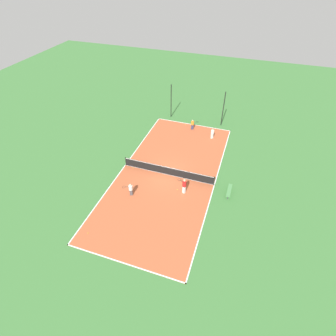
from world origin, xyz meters
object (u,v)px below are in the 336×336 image
object	(u,v)px
tennis_net	(168,171)
tennis_ball_near_net	(186,124)
fence_post_back_right	(223,109)
tennis_ball_left_sideline	(177,190)
player_center_orange	(193,124)
player_far_white	(131,189)
bench	(229,191)
tennis_ball_right_alley	(88,233)
fence_post_back_left	(171,101)
tennis_ball_far_baseline	(133,168)
player_coach_red	(184,185)
player_near_white	(212,133)

from	to	relation	value
tennis_net	tennis_ball_near_net	distance (m)	10.20
tennis_net	fence_post_back_right	bearing A→B (deg)	73.28
tennis_ball_left_sideline	fence_post_back_right	bearing A→B (deg)	81.92
player_center_orange	player_far_white	distance (m)	13.50
bench	player_far_white	bearing A→B (deg)	109.84
tennis_net	tennis_ball_right_alley	bearing A→B (deg)	-113.49
tennis_ball_near_net	fence_post_back_left	world-z (taller)	fence_post_back_left
bench	player_center_orange	world-z (taller)	player_center_orange
tennis_ball_far_baseline	tennis_ball_left_sideline	bearing A→B (deg)	-16.50
player_coach_red	tennis_ball_near_net	bearing A→B (deg)	-52.95
bench	player_center_orange	xyz separation A→B (m)	(-6.25, 10.09, 0.39)
player_coach_red	tennis_ball_far_baseline	bearing A→B (deg)	6.23
player_coach_red	tennis_ball_left_sideline	size ratio (longest dim) A/B	25.63
player_coach_red	fence_post_back_left	bearing A→B (deg)	-44.86
tennis_ball_left_sideline	tennis_ball_far_baseline	world-z (taller)	same
player_near_white	fence_post_back_right	bearing A→B (deg)	-148.31
player_far_white	bench	bearing A→B (deg)	178.19
tennis_ball_left_sideline	player_coach_red	bearing A→B (deg)	-11.45
bench	tennis_ball_left_sideline	world-z (taller)	bench
player_near_white	tennis_ball_far_baseline	xyz separation A→B (m)	(-6.82, -8.34, -0.72)
player_far_white	tennis_ball_far_baseline	bearing A→B (deg)	-89.77
player_center_orange	player_coach_red	world-z (taller)	player_coach_red
bench	player_center_orange	size ratio (longest dim) A/B	1.34
player_far_white	tennis_ball_near_net	size ratio (longest dim) A/B	20.44
player_near_white	fence_post_back_right	world-z (taller)	fence_post_back_right
tennis_ball_far_baseline	bench	bearing A→B (deg)	-2.59
tennis_ball_left_sideline	tennis_ball_right_alley	distance (m)	9.06
tennis_ball_near_net	fence_post_back_left	bearing A→B (deg)	149.94
tennis_net	player_center_orange	distance (m)	9.38
player_coach_red	player_center_orange	bearing A→B (deg)	-57.22
tennis_ball_right_alley	player_coach_red	bearing A→B (deg)	48.63
player_far_white	fence_post_back_left	distance (m)	15.61
player_coach_red	tennis_ball_right_alley	world-z (taller)	player_coach_red
tennis_ball_far_baseline	player_coach_red	bearing A→B (deg)	-15.93
fence_post_back_left	fence_post_back_right	distance (m)	6.98
tennis_ball_right_alley	tennis_net	bearing A→B (deg)	66.51
bench	tennis_ball_right_alley	size ratio (longest dim) A/B	26.67
player_near_white	player_far_white	xyz separation A→B (m)	(-5.36, -11.98, 0.03)
tennis_net	bench	world-z (taller)	tennis_net
tennis_ball_far_baseline	tennis_ball_right_alley	xyz separation A→B (m)	(-0.08, -8.81, 0.00)
player_center_orange	player_far_white	xyz separation A→B (m)	(-2.54, -13.26, 0.02)
tennis_ball_far_baseline	fence_post_back_left	size ratio (longest dim) A/B	0.01
bench	tennis_ball_right_alley	bearing A→B (deg)	128.92
player_near_white	player_far_white	world-z (taller)	player_far_white
tennis_ball_near_net	tennis_ball_right_alley	size ratio (longest dim) A/B	1.00
player_center_orange	player_coach_red	distance (m)	11.57
bench	fence_post_back_right	xyz separation A→B (m)	(-2.91, 12.33, 1.92)
player_far_white	tennis_ball_left_sideline	bearing A→B (deg)	-174.61
tennis_net	player_near_white	world-z (taller)	player_near_white
tennis_net	player_far_white	world-z (taller)	player_far_white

